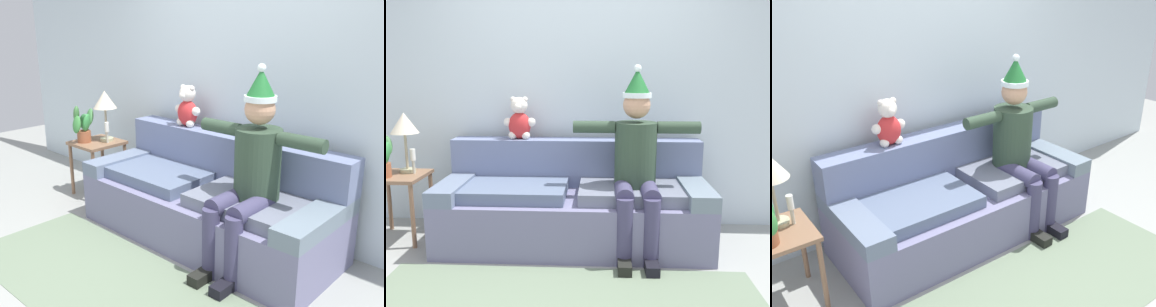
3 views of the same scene
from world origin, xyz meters
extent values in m
plane|color=#979A94|center=(0.00, 0.00, 0.00)|extent=(10.00, 10.00, 0.00)
cube|color=silver|center=(0.00, 1.55, 1.35)|extent=(7.00, 0.10, 2.70)
cube|color=slate|center=(0.00, 0.98, 0.22)|extent=(2.22, 0.89, 0.43)
cube|color=slate|center=(0.00, 1.30, 0.64)|extent=(2.22, 0.24, 0.42)
cube|color=slate|center=(-1.00, 0.98, 0.49)|extent=(0.22, 0.89, 0.12)
cube|color=slate|center=(1.00, 0.98, 0.49)|extent=(0.22, 0.89, 0.12)
cube|color=slate|center=(-0.50, 0.93, 0.48)|extent=(0.89, 0.62, 0.10)
cube|color=slate|center=(0.50, 0.93, 0.48)|extent=(0.89, 0.62, 0.10)
cylinder|color=#314634|center=(0.51, 0.96, 0.79)|extent=(0.34, 0.34, 0.52)
sphere|color=tan|center=(0.51, 0.96, 1.19)|extent=(0.22, 0.22, 0.22)
cylinder|color=white|center=(0.51, 0.96, 1.27)|extent=(0.23, 0.23, 0.04)
cone|color=#1F6B2E|center=(0.51, 0.96, 1.38)|extent=(0.21, 0.21, 0.20)
sphere|color=white|center=(0.51, 0.96, 1.48)|extent=(0.06, 0.06, 0.06)
cylinder|color=#423F60|center=(0.41, 0.76, 0.53)|extent=(0.14, 0.40, 0.14)
cylinder|color=#423F60|center=(0.41, 0.56, 0.27)|extent=(0.13, 0.13, 0.53)
cube|color=black|center=(0.41, 0.48, 0.04)|extent=(0.10, 0.24, 0.08)
cylinder|color=#423F60|center=(0.61, 0.76, 0.53)|extent=(0.14, 0.40, 0.14)
cylinder|color=#423F60|center=(0.61, 0.56, 0.27)|extent=(0.13, 0.13, 0.53)
cube|color=black|center=(0.61, 0.48, 0.04)|extent=(0.10, 0.24, 0.08)
cylinder|color=#314634|center=(0.17, 0.96, 1.01)|extent=(0.34, 0.10, 0.10)
cylinder|color=#314634|center=(0.85, 0.96, 1.01)|extent=(0.34, 0.10, 0.10)
ellipsoid|color=red|center=(-0.51, 1.30, 0.97)|extent=(0.20, 0.16, 0.24)
sphere|color=white|center=(-0.51, 1.30, 1.15)|extent=(0.15, 0.15, 0.15)
sphere|color=white|center=(-0.51, 1.24, 1.14)|extent=(0.07, 0.07, 0.07)
sphere|color=white|center=(-0.56, 1.30, 1.21)|extent=(0.05, 0.05, 0.05)
sphere|color=white|center=(-0.45, 1.30, 1.21)|extent=(0.05, 0.05, 0.05)
sphere|color=white|center=(-0.61, 1.30, 1.00)|extent=(0.08, 0.08, 0.08)
sphere|color=white|center=(-0.57, 1.27, 0.89)|extent=(0.08, 0.08, 0.08)
sphere|color=white|center=(-0.40, 1.30, 1.00)|extent=(0.08, 0.08, 0.08)
sphere|color=white|center=(-0.45, 1.27, 0.89)|extent=(0.08, 0.08, 0.08)
cube|color=#876247|center=(-1.52, 1.00, 0.57)|extent=(0.46, 0.46, 0.03)
cylinder|color=#876247|center=(-1.32, 0.79, 0.28)|extent=(0.04, 0.04, 0.55)
cylinder|color=#876247|center=(-1.32, 1.20, 0.28)|extent=(0.04, 0.04, 0.55)
cylinder|color=#B6B58D|center=(-1.47, 1.09, 0.60)|extent=(0.14, 0.14, 0.03)
cylinder|color=#B9AE8F|center=(-1.47, 1.09, 0.77)|extent=(0.02, 0.02, 0.32)
cylinder|color=beige|center=(-1.39, 1.04, 0.64)|extent=(0.02, 0.02, 0.12)
cylinder|color=white|center=(-1.39, 1.04, 0.75)|extent=(0.04, 0.04, 0.10)
cube|color=slate|center=(0.00, -0.02, 0.00)|extent=(2.60, 1.02, 0.01)
camera|label=1|loc=(2.21, -1.61, 1.78)|focal=41.06mm
camera|label=2|loc=(0.23, -2.45, 1.46)|focal=39.51mm
camera|label=3|loc=(-2.00, -1.67, 2.20)|focal=41.26mm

